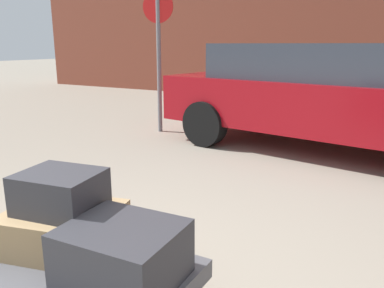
{
  "coord_description": "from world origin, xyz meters",
  "views": [
    {
      "loc": [
        1.38,
        -1.25,
        1.41
      ],
      "look_at": [
        0.0,
        1.2,
        0.69
      ],
      "focal_mm": 36.66,
      "sensor_mm": 36.0,
      "label": 1
    }
  ],
  "objects_px": {
    "suitcase_charcoal_rear_right": "(123,253)",
    "parked_car": "(324,94)",
    "luggage_cart": "(77,275)",
    "no_parking_sign": "(159,46)",
    "suitcase_tan_center": "(64,228)",
    "duffel_bag_charcoal_topmost_pile": "(60,192)"
  },
  "relations": [
    {
      "from": "duffel_bag_charcoal_topmost_pile",
      "to": "no_parking_sign",
      "type": "bearing_deg",
      "value": 108.18
    },
    {
      "from": "parked_car",
      "to": "no_parking_sign",
      "type": "distance_m",
      "value": 2.63
    },
    {
      "from": "suitcase_charcoal_rear_right",
      "to": "parked_car",
      "type": "height_order",
      "value": "parked_car"
    },
    {
      "from": "suitcase_tan_center",
      "to": "suitcase_charcoal_rear_right",
      "type": "height_order",
      "value": "suitcase_charcoal_rear_right"
    },
    {
      "from": "parked_car",
      "to": "luggage_cart",
      "type": "bearing_deg",
      "value": -94.61
    },
    {
      "from": "suitcase_charcoal_rear_right",
      "to": "duffel_bag_charcoal_topmost_pile",
      "type": "distance_m",
      "value": 0.52
    },
    {
      "from": "luggage_cart",
      "to": "parked_car",
      "type": "xyz_separation_m",
      "value": [
        0.34,
        4.21,
        0.49
      ]
    },
    {
      "from": "suitcase_tan_center",
      "to": "no_parking_sign",
      "type": "relative_size",
      "value": 0.26
    },
    {
      "from": "suitcase_charcoal_rear_right",
      "to": "parked_car",
      "type": "distance_m",
      "value": 4.22
    },
    {
      "from": "luggage_cart",
      "to": "parked_car",
      "type": "relative_size",
      "value": 0.26
    },
    {
      "from": "suitcase_charcoal_rear_right",
      "to": "no_parking_sign",
      "type": "height_order",
      "value": "no_parking_sign"
    },
    {
      "from": "duffel_bag_charcoal_topmost_pile",
      "to": "suitcase_charcoal_rear_right",
      "type": "bearing_deg",
      "value": -19.27
    },
    {
      "from": "luggage_cart",
      "to": "no_parking_sign",
      "type": "height_order",
      "value": "no_parking_sign"
    },
    {
      "from": "luggage_cart",
      "to": "suitcase_charcoal_rear_right",
      "type": "xyz_separation_m",
      "value": [
        0.31,
        0.0,
        0.21
      ]
    },
    {
      "from": "duffel_bag_charcoal_topmost_pile",
      "to": "parked_car",
      "type": "distance_m",
      "value": 4.16
    },
    {
      "from": "luggage_cart",
      "to": "duffel_bag_charcoal_topmost_pile",
      "type": "height_order",
      "value": "duffel_bag_charcoal_topmost_pile"
    },
    {
      "from": "suitcase_tan_center",
      "to": "no_parking_sign",
      "type": "height_order",
      "value": "no_parking_sign"
    },
    {
      "from": "duffel_bag_charcoal_topmost_pile",
      "to": "parked_car",
      "type": "relative_size",
      "value": 0.09
    },
    {
      "from": "suitcase_charcoal_rear_right",
      "to": "duffel_bag_charcoal_topmost_pile",
      "type": "height_order",
      "value": "duffel_bag_charcoal_topmost_pile"
    },
    {
      "from": "no_parking_sign",
      "to": "suitcase_tan_center",
      "type": "bearing_deg",
      "value": -62.71
    },
    {
      "from": "luggage_cart",
      "to": "no_parking_sign",
      "type": "distance_m",
      "value": 4.75
    },
    {
      "from": "suitcase_charcoal_rear_right",
      "to": "no_parking_sign",
      "type": "relative_size",
      "value": 0.23
    }
  ]
}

